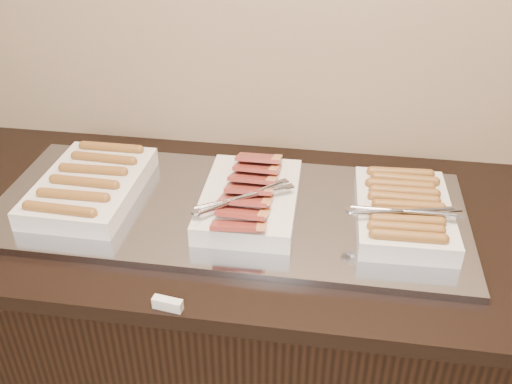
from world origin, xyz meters
TOP-DOWN VIEW (x-y plane):
  - counter at (0.00, 2.13)m, footprint 2.06×0.76m
  - warming_tray at (-0.03, 2.13)m, footprint 1.20×0.50m
  - dish_left at (-0.39, 2.13)m, footprint 0.25×0.37m
  - dish_center at (0.03, 2.13)m, footprint 0.25×0.38m
  - dish_right at (0.41, 2.13)m, footprint 0.27×0.34m
  - label_holder at (-0.08, 1.77)m, footprint 0.07×0.03m

SIDE VIEW (x-z plane):
  - counter at x=0.00m, z-range 0.00..0.90m
  - warming_tray at x=-0.03m, z-range 0.90..0.92m
  - label_holder at x=-0.08m, z-range 0.90..0.93m
  - dish_left at x=-0.39m, z-range 0.91..0.98m
  - dish_center at x=0.03m, z-range 0.91..1.00m
  - dish_right at x=0.41m, z-range 0.91..0.99m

